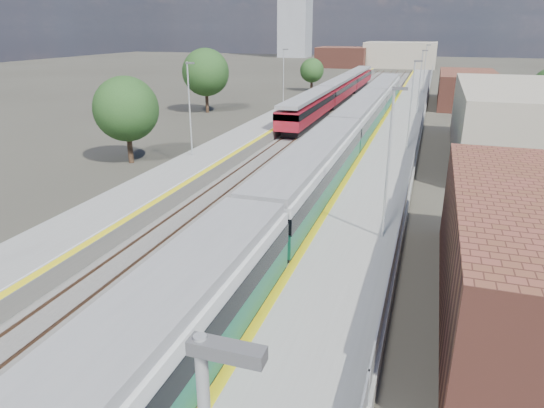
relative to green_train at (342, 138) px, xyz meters
The scene contains 11 objects.
ground 11.94m from the green_train, 97.36° to the left, with size 320.00×320.00×0.00m, color #47443A.
ballast_bed 14.79m from the green_train, 104.88° to the left, with size 10.50×155.00×0.06m, color #565451.
tracks 16.26m from the green_train, 101.29° to the left, with size 8.96×160.00×0.17m.
platform_right 14.71m from the green_train, 74.99° to the left, with size 4.70×155.00×8.52m.
platform_left 17.71m from the green_train, 126.80° to the left, with size 4.30×155.00×8.52m.
buildings 102.45m from the green_train, 101.08° to the left, with size 72.00×185.50×40.00m.
green_train is the anchor object (origin of this frame).
red_train 35.86m from the green_train, 101.26° to the left, with size 2.77×56.29×3.50m.
tree_a 18.21m from the green_train, 164.81° to the right, with size 5.41×5.41×7.33m.
tree_b 31.04m from the green_train, 136.63° to the left, with size 6.27×6.27×8.50m.
tree_c 50.90m from the green_train, 106.59° to the left, with size 4.30×4.30×5.83m.
Camera 1 is at (8.31, -1.19, 11.05)m, focal length 32.00 mm.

